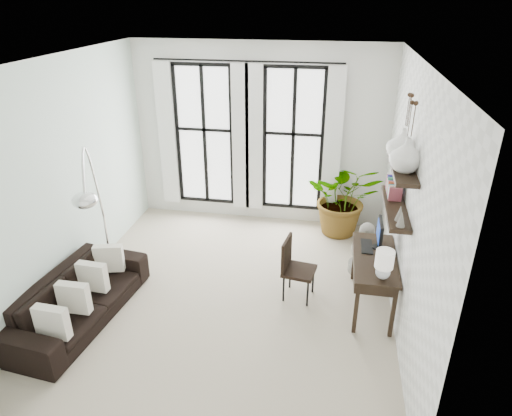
% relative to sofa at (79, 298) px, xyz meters
% --- Properties ---
extents(floor, '(5.00, 5.00, 0.00)m').
position_rel_sofa_xyz_m(floor, '(1.80, 0.86, -0.32)').
color(floor, '#B4A68F').
rests_on(floor, ground).
extents(ceiling, '(5.00, 5.00, 0.00)m').
position_rel_sofa_xyz_m(ceiling, '(1.80, 0.86, 2.88)').
color(ceiling, white).
rests_on(ceiling, wall_back).
extents(wall_left, '(0.00, 5.00, 5.00)m').
position_rel_sofa_xyz_m(wall_left, '(-0.45, 0.86, 1.28)').
color(wall_left, silver).
rests_on(wall_left, floor).
extents(wall_right, '(0.00, 5.00, 5.00)m').
position_rel_sofa_xyz_m(wall_right, '(4.05, 0.86, 1.28)').
color(wall_right, white).
rests_on(wall_right, floor).
extents(wall_back, '(4.50, 0.00, 4.50)m').
position_rel_sofa_xyz_m(wall_back, '(1.80, 3.36, 1.28)').
color(wall_back, white).
rests_on(wall_back, floor).
extents(windows, '(3.26, 0.13, 2.65)m').
position_rel_sofa_xyz_m(windows, '(1.60, 3.28, 1.24)').
color(windows, white).
rests_on(windows, wall_back).
extents(wall_shelves, '(0.25, 1.30, 0.60)m').
position_rel_sofa_xyz_m(wall_shelves, '(3.91, 0.98, 1.41)').
color(wall_shelves, black).
rests_on(wall_shelves, wall_right).
extents(sofa, '(1.07, 2.24, 0.63)m').
position_rel_sofa_xyz_m(sofa, '(0.00, 0.00, 0.00)').
color(sofa, black).
rests_on(sofa, floor).
extents(throw_pillows, '(0.40, 1.52, 0.40)m').
position_rel_sofa_xyz_m(throw_pillows, '(0.10, -0.00, 0.18)').
color(throw_pillows, beige).
rests_on(throw_pillows, sofa).
extents(plant, '(1.24, 1.08, 1.36)m').
position_rel_sofa_xyz_m(plant, '(3.34, 3.01, 0.37)').
color(plant, '#2D7228').
rests_on(plant, floor).
extents(desk, '(0.55, 1.30, 1.16)m').
position_rel_sofa_xyz_m(desk, '(3.75, 0.89, 0.41)').
color(desk, black).
rests_on(desk, floor).
extents(desk_chair, '(0.48, 0.48, 0.89)m').
position_rel_sofa_xyz_m(desk_chair, '(2.69, 0.98, 0.19)').
color(desk_chair, black).
rests_on(desk_chair, floor).
extents(arc_lamp, '(0.71, 1.33, 2.22)m').
position_rel_sofa_xyz_m(arc_lamp, '(0.10, 0.55, 1.40)').
color(arc_lamp, silver).
rests_on(arc_lamp, floor).
extents(buddha, '(0.46, 0.46, 0.83)m').
position_rel_sofa_xyz_m(buddha, '(3.69, 1.79, 0.03)').
color(buddha, gray).
rests_on(buddha, floor).
extents(vase_a, '(0.37, 0.37, 0.38)m').
position_rel_sofa_xyz_m(vase_a, '(3.91, 0.69, 1.95)').
color(vase_a, white).
rests_on(vase_a, shelf_upper).
extents(vase_b, '(0.37, 0.37, 0.38)m').
position_rel_sofa_xyz_m(vase_b, '(3.91, 1.09, 1.95)').
color(vase_b, white).
rests_on(vase_b, shelf_upper).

